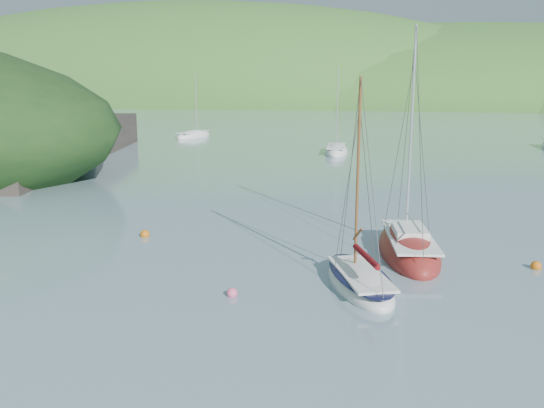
% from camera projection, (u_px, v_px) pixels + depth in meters
% --- Properties ---
extents(ground, '(700.00, 700.00, 0.00)m').
position_uv_depth(ground, '(244.00, 330.00, 20.78)').
color(ground, slate).
rests_on(ground, ground).
extents(shoreline_hills, '(690.00, 135.00, 56.00)m').
position_uv_depth(shoreline_hills, '(351.00, 99.00, 187.56)').
color(shoreline_hills, '#2B6024').
rests_on(shoreline_hills, ground).
extents(daysailer_white, '(4.14, 6.31, 9.11)m').
position_uv_depth(daysailer_white, '(360.00, 282.00, 24.87)').
color(daysailer_white, silver).
rests_on(daysailer_white, ground).
extents(sloop_red, '(3.80, 8.24, 11.74)m').
position_uv_depth(sloop_red, '(409.00, 250.00, 29.33)').
color(sloop_red, maroon).
rests_on(sloop_red, ground).
extents(distant_sloop_a, '(2.84, 7.04, 9.87)m').
position_uv_depth(distant_sloop_a, '(336.00, 152.00, 64.88)').
color(distant_sloop_a, silver).
rests_on(distant_sloop_a, ground).
extents(distant_sloop_c, '(4.26, 6.64, 8.94)m').
position_uv_depth(distant_sloop_c, '(193.00, 136.00, 80.23)').
color(distant_sloop_c, silver).
rests_on(distant_sloop_c, ground).
extents(mooring_buoys, '(19.88, 8.00, 0.50)m').
position_uv_depth(mooring_buoys, '(295.00, 258.00, 28.35)').
color(mooring_buoys, '#E6567E').
rests_on(mooring_buoys, ground).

